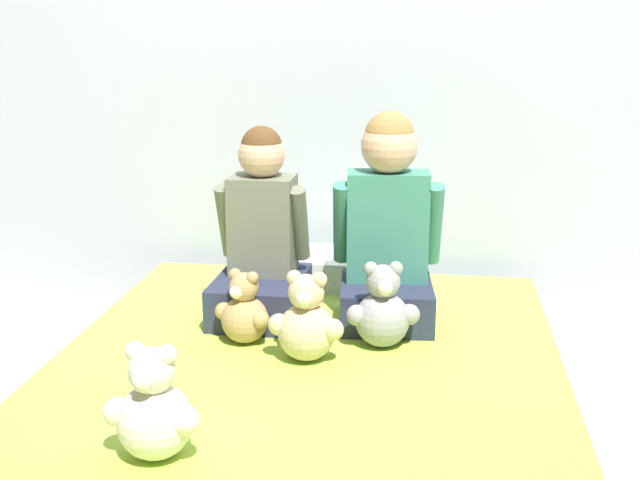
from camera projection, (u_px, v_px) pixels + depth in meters
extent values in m
cube|color=silver|center=(347.00, 33.00, 3.03)|extent=(8.00, 0.06, 2.50)
cube|color=#997F60|center=(302.00, 461.00, 2.29)|extent=(1.46, 1.91, 0.16)
cube|color=silver|center=(302.00, 409.00, 2.25)|extent=(1.43, 1.87, 0.17)
cube|color=#A8D147|center=(302.00, 377.00, 2.22)|extent=(1.45, 1.89, 0.03)
cube|color=#282D47|center=(261.00, 296.00, 2.62)|extent=(0.29, 0.37, 0.13)
cube|color=slate|center=(263.00, 225.00, 2.61)|extent=(0.21, 0.16, 0.32)
sphere|color=#DBAD89|center=(262.00, 155.00, 2.55)|extent=(0.15, 0.15, 0.15)
sphere|color=brown|center=(261.00, 147.00, 2.54)|extent=(0.13, 0.13, 0.13)
cylinder|color=slate|center=(227.00, 221.00, 2.63)|extent=(0.06, 0.14, 0.26)
cylinder|color=slate|center=(299.00, 224.00, 2.59)|extent=(0.06, 0.14, 0.26)
cube|color=#282D47|center=(386.00, 303.00, 2.56)|extent=(0.32, 0.33, 0.13)
cube|color=#3D8470|center=(387.00, 226.00, 2.54)|extent=(0.27, 0.15, 0.35)
sphere|color=#DBAD89|center=(389.00, 146.00, 2.48)|extent=(0.18, 0.18, 0.18)
sphere|color=#A37A42|center=(389.00, 136.00, 2.47)|extent=(0.16, 0.16, 0.16)
cylinder|color=#3D8470|center=(342.00, 223.00, 2.55)|extent=(0.07, 0.15, 0.28)
cylinder|color=#3D8470|center=(433.00, 224.00, 2.53)|extent=(0.07, 0.15, 0.28)
sphere|color=tan|center=(245.00, 319.00, 2.40)|extent=(0.14, 0.14, 0.14)
sphere|color=tan|center=(244.00, 287.00, 2.38)|extent=(0.09, 0.09, 0.09)
sphere|color=white|center=(236.00, 292.00, 2.35)|extent=(0.04, 0.04, 0.04)
sphere|color=tan|center=(235.00, 274.00, 2.38)|extent=(0.04, 0.04, 0.04)
sphere|color=tan|center=(252.00, 278.00, 2.35)|extent=(0.04, 0.04, 0.04)
sphere|color=tan|center=(224.00, 311.00, 2.42)|extent=(0.05, 0.05, 0.05)
sphere|color=tan|center=(260.00, 320.00, 2.35)|extent=(0.05, 0.05, 0.05)
sphere|color=#939399|center=(382.00, 319.00, 2.38)|extent=(0.16, 0.16, 0.16)
sphere|color=#939399|center=(383.00, 282.00, 2.34)|extent=(0.10, 0.10, 0.10)
sphere|color=beige|center=(385.00, 288.00, 2.30)|extent=(0.05, 0.05, 0.05)
sphere|color=#939399|center=(371.00, 269.00, 2.33)|extent=(0.04, 0.04, 0.04)
sphere|color=#939399|center=(396.00, 269.00, 2.34)|extent=(0.04, 0.04, 0.04)
sphere|color=#939399|center=(357.00, 315.00, 2.35)|extent=(0.06, 0.06, 0.06)
sphere|color=#939399|center=(409.00, 314.00, 2.36)|extent=(0.06, 0.06, 0.06)
sphere|color=#D1B78E|center=(307.00, 332.00, 2.28)|extent=(0.17, 0.17, 0.17)
sphere|color=#D1B78E|center=(307.00, 292.00, 2.25)|extent=(0.10, 0.10, 0.10)
sphere|color=beige|center=(303.00, 299.00, 2.21)|extent=(0.05, 0.05, 0.05)
sphere|color=#D1B78E|center=(294.00, 278.00, 2.25)|extent=(0.04, 0.04, 0.04)
sphere|color=#D1B78E|center=(320.00, 280.00, 2.23)|extent=(0.04, 0.04, 0.04)
sphere|color=#D1B78E|center=(279.00, 325.00, 2.28)|extent=(0.06, 0.06, 0.06)
sphere|color=#D1B78E|center=(333.00, 330.00, 2.24)|extent=(0.06, 0.06, 0.06)
sphere|color=silver|center=(155.00, 421.00, 1.77)|extent=(0.17, 0.17, 0.17)
sphere|color=silver|center=(152.00, 370.00, 1.73)|extent=(0.11, 0.11, 0.11)
sphere|color=beige|center=(143.00, 381.00, 1.69)|extent=(0.05, 0.05, 0.05)
sphere|color=silver|center=(135.00, 351.00, 1.73)|extent=(0.04, 0.04, 0.04)
sphere|color=silver|center=(167.00, 354.00, 1.71)|extent=(0.04, 0.04, 0.04)
sphere|color=silver|center=(117.00, 412.00, 1.76)|extent=(0.06, 0.06, 0.06)
sphere|color=silver|center=(186.00, 420.00, 1.72)|extent=(0.06, 0.06, 0.06)
cube|color=white|center=(336.00, 269.00, 2.95)|extent=(0.47, 0.28, 0.11)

